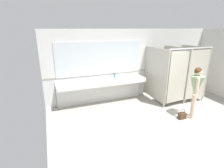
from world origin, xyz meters
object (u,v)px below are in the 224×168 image
Objects in this scene: person_standing at (196,87)px; handbag at (182,116)px; soap_dispenser at (115,76)px; paper_cup at (109,80)px.

handbag is (-0.36, 0.02, -0.90)m from person_standing.
soap_dispenser is 2.30× the size of paper_cup.
person_standing reaches higher than soap_dispenser.
handbag is at bearing -56.28° from soap_dispenser.
paper_cup is (-0.34, -0.30, -0.04)m from soap_dispenser.
soap_dispenser is at bearing 41.10° from paper_cup.
person_standing is at bearing -3.51° from handbag.
person_standing is at bearing -40.97° from paper_cup.
paper_cup is at bearing 139.03° from person_standing.
handbag is 2.66m from paper_cup.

